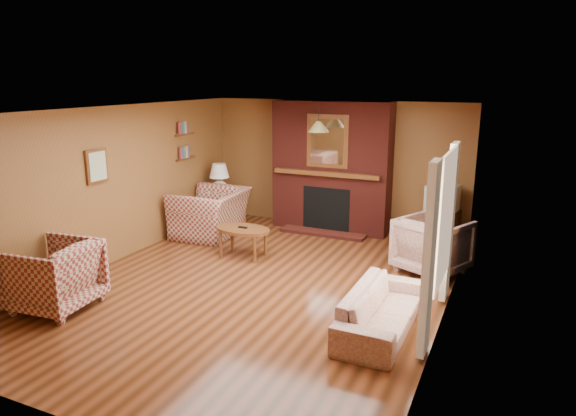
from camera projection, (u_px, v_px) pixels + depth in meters
The scene contains 20 objects.
floor at pixel (257, 285), 7.16m from camera, with size 6.50×6.50×0.00m, color #40200D.
ceiling at pixel (254, 110), 6.57m from camera, with size 6.50×6.50×0.00m, color white.
wall_back at pixel (336, 165), 9.73m from camera, with size 6.50×6.50×0.00m, color brown.
wall_front at pixel (61, 290), 3.99m from camera, with size 6.50×6.50×0.00m, color brown.
wall_left at pixel (112, 185), 7.86m from camera, with size 6.50×6.50×0.00m, color brown.
wall_right at pixel (449, 222), 5.86m from camera, with size 6.50×6.50×0.00m, color brown.
fireplace at pixel (331, 168), 9.50m from camera, with size 2.20×0.82×2.40m.
window_right at pixel (442, 233), 5.72m from camera, with size 0.10×1.85×2.00m.
bookshelf at pixel (186, 142), 9.40m from camera, with size 0.09×0.55×0.71m.
botanical_print at pixel (97, 166), 7.50m from camera, with size 0.05×0.40×0.50m.
pendant_light at pixel (319, 127), 8.69m from camera, with size 0.36×0.36×0.48m.
plaid_loveseat at pixel (211, 213), 9.32m from camera, with size 1.29×1.12×0.84m, color maroon.
plaid_armchair at pixel (54, 276), 6.34m from camera, with size 0.91×0.94×0.86m, color maroon.
floral_sofa at pixel (381, 309), 5.83m from camera, with size 1.70×0.67×0.50m, color beige.
floral_armchair at pixel (433, 245), 7.53m from camera, with size 0.89×0.91×0.83m, color beige.
coffee_table at pixel (243, 231), 8.20m from camera, with size 0.92×0.57×0.50m.
side_table at pixel (220, 210), 10.09m from camera, with size 0.42×0.42×0.56m, color #5F3116.
table_lamp at pixel (219, 178), 9.94m from camera, with size 0.38×0.38×0.63m.
tv_stand at pixel (440, 229), 8.73m from camera, with size 0.57×0.52×0.62m, color black.
crt_tv at pixel (442, 198), 8.60m from camera, with size 0.55×0.55×0.44m.
Camera 1 is at (3.15, -5.90, 2.81)m, focal length 32.00 mm.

